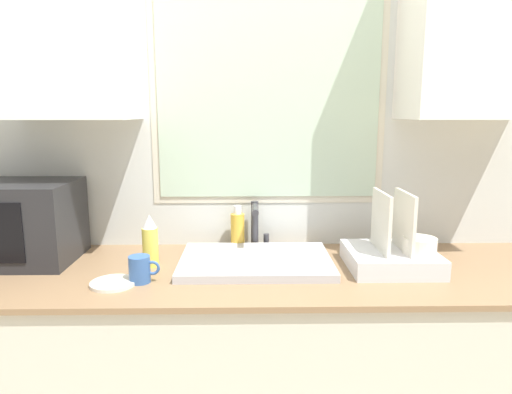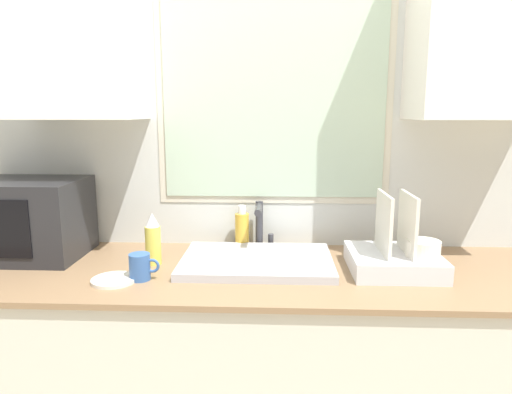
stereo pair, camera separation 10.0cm
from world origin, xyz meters
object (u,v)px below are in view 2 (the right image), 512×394
(dish_rack, at_px, (397,256))
(mug_near_sink, at_px, (140,267))
(faucet, at_px, (260,221))
(microwave, at_px, (25,219))
(soap_bottle, at_px, (242,229))
(spray_bottle, at_px, (153,240))

(dish_rack, height_order, mug_near_sink, dish_rack)
(faucet, relative_size, microwave, 0.44)
(microwave, bearing_deg, mug_near_sink, -24.32)
(faucet, height_order, mug_near_sink, faucet)
(faucet, distance_m, soap_bottle, 0.09)
(microwave, relative_size, mug_near_sink, 4.31)
(microwave, xyz_separation_m, dish_rack, (1.45, -0.12, -0.10))
(microwave, xyz_separation_m, mug_near_sink, (0.54, -0.24, -0.11))
(dish_rack, distance_m, spray_bottle, 0.92)
(faucet, relative_size, dish_rack, 0.63)
(microwave, distance_m, mug_near_sink, 0.60)
(faucet, relative_size, soap_bottle, 1.09)
(faucet, height_order, microwave, microwave)
(spray_bottle, bearing_deg, soap_bottle, 34.86)
(microwave, bearing_deg, dish_rack, -4.58)
(spray_bottle, bearing_deg, mug_near_sink, -90.22)
(dish_rack, bearing_deg, mug_near_sink, -172.08)
(spray_bottle, relative_size, soap_bottle, 1.07)
(spray_bottle, height_order, mug_near_sink, spray_bottle)
(faucet, xyz_separation_m, mug_near_sink, (-0.40, -0.38, -0.08))
(dish_rack, bearing_deg, microwave, 175.42)
(faucet, bearing_deg, microwave, -171.79)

